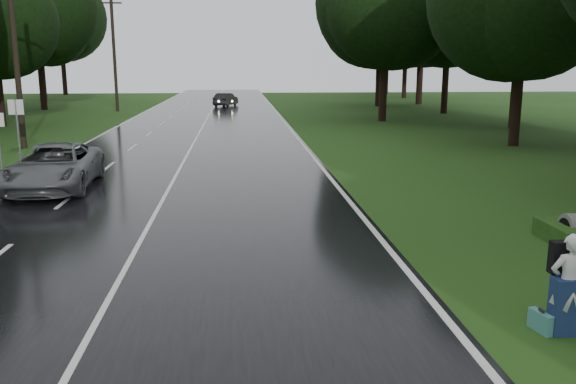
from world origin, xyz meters
The scene contains 16 objects.
ground centered at (0.00, 0.00, 0.00)m, with size 160.00×160.00×0.00m, color #224614.
road centered at (0.00, 20.00, 0.02)m, with size 12.00×140.00×0.04m, color black.
lane_center centered at (0.00, 20.00, 0.04)m, with size 0.12×140.00×0.01m, color silver.
grey_car centered at (-3.85, 9.80, 0.80)m, with size 2.51×5.44×1.51m, color #55585B.
far_car centered at (1.23, 50.19, 0.70)m, with size 1.40×4.01×1.32m, color black.
hitchhiker centered at (7.50, -2.27, 0.77)m, with size 0.62×0.56×1.66m.
suitcase centered at (7.16, -2.19, 0.17)m, with size 0.13×0.47×0.33m, color teal.
utility_pole_mid centered at (-8.50, 20.39, 0.00)m, with size 1.80×0.28×9.71m, color black, non-canonical shape.
utility_pole_far centered at (-8.50, 44.71, 0.00)m, with size 1.80×0.28×10.53m, color black, non-canonical shape.
road_sign_a centered at (-7.20, 13.93, 0.00)m, with size 0.55×0.10×2.31m, color white, non-canonical shape.
road_sign_b centered at (-7.20, 16.10, 0.00)m, with size 0.65×0.10×2.71m, color white, non-canonical shape.
tree_left_e centered at (-13.79, 31.71, 0.00)m, with size 7.87×7.87×12.29m, color black, non-canonical shape.
tree_left_f centered at (-15.78, 47.30, 0.00)m, with size 10.62×10.62×16.59m, color black, non-canonical shape.
tree_right_d centered at (16.84, 19.23, 0.00)m, with size 8.30×8.30×12.98m, color black, non-canonical shape.
tree_right_e centered at (13.30, 33.56, 0.00)m, with size 9.56×9.56×14.94m, color black, non-canonical shape.
tree_right_f centered at (16.70, 49.34, 0.00)m, with size 9.66×9.66×15.10m, color black, non-canonical shape.
Camera 1 is at (2.38, -10.63, 4.20)m, focal length 36.90 mm.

